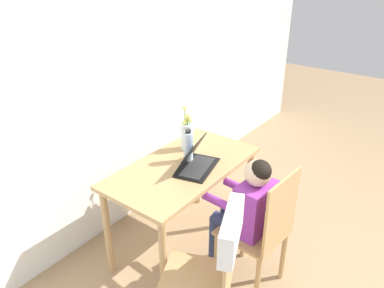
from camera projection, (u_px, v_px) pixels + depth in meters
name	position (u px, v px, depth m)	size (l,w,h in m)	color
wall_back	(113.00, 82.00, 2.89)	(6.40, 0.05, 2.50)	silver
dining_table	(184.00, 177.00, 2.79)	(1.19, 0.63, 0.75)	tan
chair_occupied	(262.00, 231.00, 2.49)	(0.43, 0.43, 0.94)	tan
chair_spare	(217.00, 259.00, 2.05)	(0.53, 0.55, 0.95)	tan
person_seated	(247.00, 206.00, 2.50)	(0.32, 0.44, 1.00)	purple
laptop	(194.00, 162.00, 2.70)	(0.42, 0.31, 0.20)	black
flower_vase	(187.00, 134.00, 2.92)	(0.09, 0.09, 0.36)	silver
water_bottle	(188.00, 146.00, 2.75)	(0.07, 0.07, 0.26)	silver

